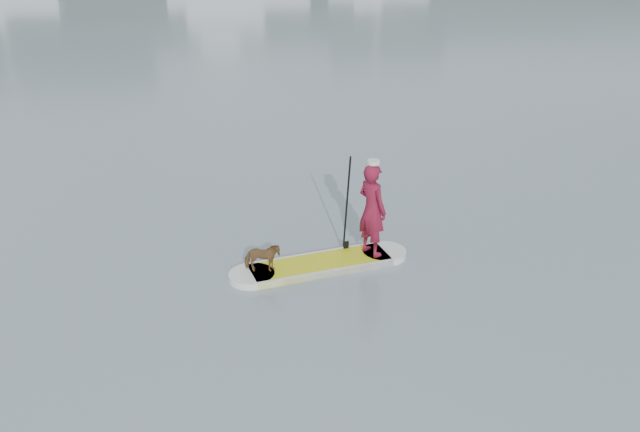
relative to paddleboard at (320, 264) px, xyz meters
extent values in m
plane|color=slate|center=(-1.77, -0.57, -0.06)|extent=(140.00, 140.00, 0.00)
cube|color=#CECF13|center=(0.00, 0.00, 0.00)|extent=(2.60, 1.20, 0.12)
cylinder|color=silver|center=(-1.23, -0.21, 0.00)|extent=(0.80, 0.80, 0.12)
cylinder|color=silver|center=(1.23, 0.21, 0.00)|extent=(0.80, 0.80, 0.12)
cube|color=silver|center=(-0.06, 0.36, 0.00)|extent=(2.48, 0.47, 0.12)
cube|color=silver|center=(0.06, -0.36, 0.00)|extent=(2.48, 0.47, 0.12)
imported|color=maroon|center=(0.96, 0.16, 0.91)|extent=(0.66, 0.74, 1.71)
cylinder|color=silver|center=(0.96, 0.16, 1.80)|extent=(0.22, 0.22, 0.07)
imported|color=#55361D|center=(-1.03, -0.17, 0.32)|extent=(0.65, 0.36, 0.52)
cylinder|color=black|center=(0.57, 0.42, 0.94)|extent=(0.08, 0.30, 1.89)
cube|color=black|center=(0.57, 0.42, 0.04)|extent=(0.10, 0.04, 0.32)
camera|label=1|loc=(-2.06, -10.97, 5.91)|focal=40.00mm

